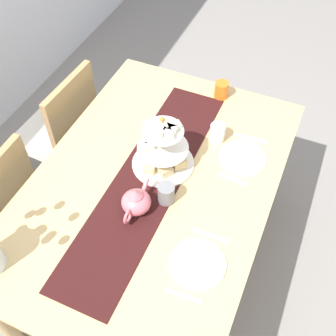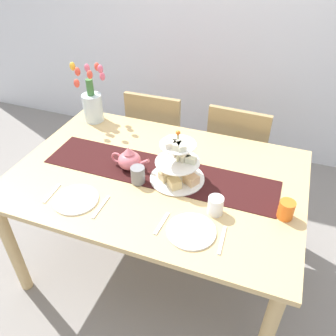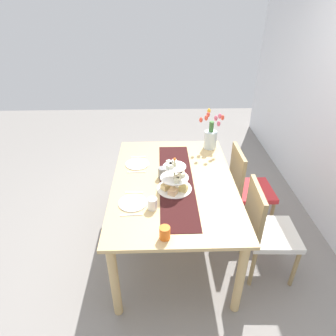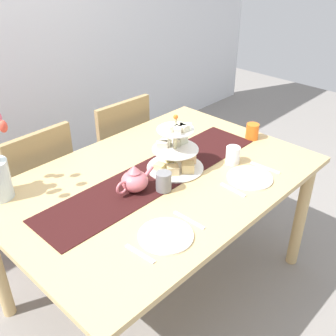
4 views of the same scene
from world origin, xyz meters
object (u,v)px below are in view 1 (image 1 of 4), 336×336
(teapot, at_px, (136,202))
(tiered_cake_stand, at_px, (164,150))
(fork_right, at_px, (234,180))
(mug_orange, at_px, (221,90))
(dinner_plate_right, at_px, (243,158))
(chair_right, at_px, (63,130))
(dining_table, at_px, (153,194))
(knife_right, at_px, (251,138))
(mug_white_text, at_px, (217,133))
(dinner_plate_left, at_px, (198,264))
(mug_grey, at_px, (166,193))
(knife_left, at_px, (210,235))
(fork_left, at_px, (184,296))

(teapot, bearing_deg, tiered_cake_stand, -0.14)
(fork_right, relative_size, mug_orange, 1.58)
(dinner_plate_right, height_order, fork_right, dinner_plate_right)
(chair_right, height_order, tiered_cake_stand, tiered_cake_stand)
(dining_table, relative_size, teapot, 6.75)
(tiered_cake_stand, bearing_deg, dinner_plate_right, -61.98)
(knife_right, bearing_deg, chair_right, 96.14)
(teapot, distance_m, mug_white_text, 0.57)
(dining_table, relative_size, dinner_plate_left, 6.99)
(mug_white_text, bearing_deg, mug_grey, 169.41)
(teapot, xyz_separation_m, fork_right, (0.33, -0.34, -0.06))
(dinner_plate_right, bearing_deg, knife_left, 180.00)
(knife_left, bearing_deg, mug_grey, 69.08)
(fork_left, height_order, mug_white_text, mug_white_text)
(dining_table, distance_m, dinner_plate_left, 0.47)
(chair_right, bearing_deg, tiered_cake_stand, -105.03)
(dinner_plate_left, xyz_separation_m, fork_right, (0.47, 0.00, -0.00))
(fork_right, bearing_deg, mug_orange, 24.89)
(knife_left, distance_m, mug_white_text, 0.56)
(dinner_plate_right, relative_size, mug_white_text, 2.42)
(mug_white_text, bearing_deg, dining_table, 154.19)
(mug_grey, relative_size, mug_white_text, 1.00)
(dinner_plate_left, height_order, knife_right, dinner_plate_left)
(tiered_cake_stand, relative_size, mug_white_text, 3.20)
(chair_right, xyz_separation_m, dinner_plate_right, (-0.03, -1.11, 0.28))
(chair_right, relative_size, knife_left, 5.35)
(dinner_plate_right, distance_m, mug_white_text, 0.18)
(knife_right, bearing_deg, mug_grey, 154.96)
(fork_left, relative_size, dinner_plate_right, 0.65)
(knife_left, height_order, fork_right, same)
(teapot, height_order, mug_grey, teapot)
(chair_right, bearing_deg, mug_white_text, -87.29)
(chair_right, bearing_deg, fork_left, -125.18)
(teapot, xyz_separation_m, dinner_plate_left, (-0.14, -0.34, -0.05))
(dining_table, relative_size, mug_white_text, 16.93)
(chair_right, relative_size, dinner_plate_right, 3.96)
(dining_table, height_order, dinner_plate_left, dinner_plate_left)
(teapot, distance_m, fork_left, 0.45)
(teapot, relative_size, dinner_plate_right, 1.04)
(mug_grey, xyz_separation_m, mug_orange, (0.77, 0.01, -0.00))
(dinner_plate_left, bearing_deg, knife_right, 0.00)
(mug_grey, bearing_deg, dining_table, 54.94)
(tiered_cake_stand, distance_m, mug_grey, 0.22)
(dining_table, relative_size, knife_left, 9.46)
(teapot, bearing_deg, dinner_plate_right, -35.82)
(dining_table, height_order, fork_left, fork_left)
(knife_right, bearing_deg, fork_left, 180.00)
(teapot, bearing_deg, knife_left, -89.16)
(mug_white_text, bearing_deg, chair_right, 92.71)
(mug_white_text, bearing_deg, teapot, 161.48)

